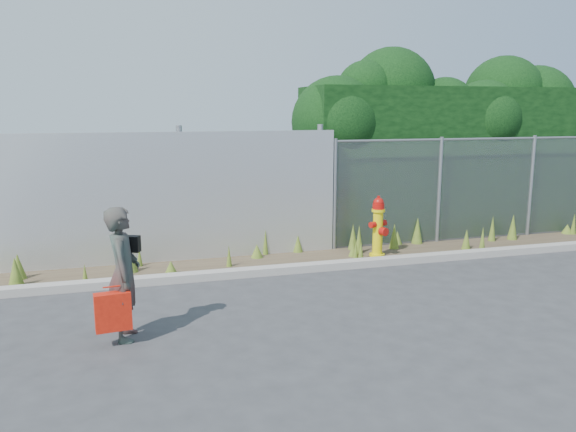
# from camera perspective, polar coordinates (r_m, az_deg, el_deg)

# --- Properties ---
(ground) EXTENTS (80.00, 80.00, 0.00)m
(ground) POSITION_cam_1_polar(r_m,az_deg,el_deg) (7.43, 5.31, -9.44)
(ground) COLOR #343537
(ground) RESTS_ON ground
(curb) EXTENTS (16.00, 0.22, 0.12)m
(curb) POSITION_cam_1_polar(r_m,az_deg,el_deg) (9.02, 1.13, -5.32)
(curb) COLOR gray
(curb) RESTS_ON ground
(weed_strip) EXTENTS (16.00, 1.30, 0.52)m
(weed_strip) POSITION_cam_1_polar(r_m,az_deg,el_deg) (9.87, 3.50, -3.53)
(weed_strip) COLOR #473929
(weed_strip) RESTS_ON ground
(corrugated_fence) EXTENTS (8.50, 0.21, 2.30)m
(corrugated_fence) POSITION_cam_1_polar(r_m,az_deg,el_deg) (9.62, -19.93, 1.41)
(corrugated_fence) COLOR silver
(corrugated_fence) RESTS_ON ground
(chainlink_fence) EXTENTS (6.50, 0.07, 2.05)m
(chainlink_fence) POSITION_cam_1_polar(r_m,az_deg,el_deg) (11.78, 19.48, 2.70)
(chainlink_fence) COLOR gray
(chainlink_fence) RESTS_ON ground
(hedge) EXTENTS (7.66, 2.14, 3.82)m
(hedge) POSITION_cam_1_polar(r_m,az_deg,el_deg) (12.57, 17.15, 7.89)
(hedge) COLOR black
(hedge) RESTS_ON ground
(fire_hydrant) EXTENTS (0.36, 0.33, 1.09)m
(fire_hydrant) POSITION_cam_1_polar(r_m,az_deg,el_deg) (9.93, 9.13, -1.18)
(fire_hydrant) COLOR yellow
(fire_hydrant) RESTS_ON ground
(woman) EXTENTS (0.41, 0.58, 1.52)m
(woman) POSITION_cam_1_polar(r_m,az_deg,el_deg) (6.55, -16.37, -5.64)
(woman) COLOR #0E5A4D
(woman) RESTS_ON ground
(red_tote_bag) EXTENTS (0.38, 0.14, 0.50)m
(red_tote_bag) POSITION_cam_1_polar(r_m,az_deg,el_deg) (6.46, -17.35, -9.24)
(red_tote_bag) COLOR #B6170A
(black_shoulder_bag) EXTENTS (0.24, 0.10, 0.18)m
(black_shoulder_bag) POSITION_cam_1_polar(r_m,az_deg,el_deg) (6.58, -15.85, -2.74)
(black_shoulder_bag) COLOR black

